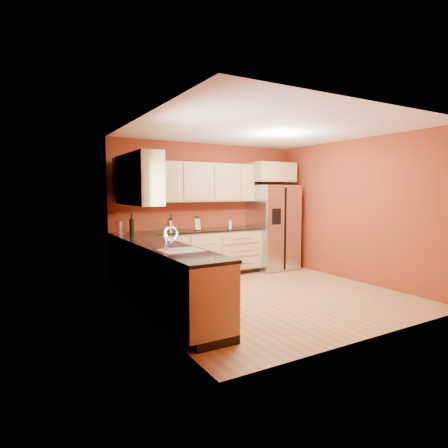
{
  "coord_description": "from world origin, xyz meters",
  "views": [
    {
      "loc": [
        -3.52,
        -4.7,
        1.65
      ],
      "look_at": [
        -0.27,
        0.9,
        1.08
      ],
      "focal_mm": 30.0,
      "sensor_mm": 36.0,
      "label": 1
    }
  ],
  "objects_px": {
    "wine_bottle_a": "(132,224)",
    "soap_dispenser": "(230,224)",
    "refrigerator": "(273,227)",
    "knife_block": "(197,225)",
    "canister_left": "(120,228)"
  },
  "relations": [
    {
      "from": "wine_bottle_a",
      "to": "soap_dispenser",
      "type": "distance_m",
      "value": 1.99
    },
    {
      "from": "refrigerator",
      "to": "wine_bottle_a",
      "type": "xyz_separation_m",
      "value": [
        -3.04,
        -0.01,
        0.21
      ]
    },
    {
      "from": "knife_block",
      "to": "soap_dispenser",
      "type": "bearing_deg",
      "value": -0.08
    },
    {
      "from": "refrigerator",
      "to": "wine_bottle_a",
      "type": "distance_m",
      "value": 3.04
    },
    {
      "from": "wine_bottle_a",
      "to": "knife_block",
      "type": "relative_size",
      "value": 1.69
    },
    {
      "from": "canister_left",
      "to": "soap_dispenser",
      "type": "xyz_separation_m",
      "value": [
        2.15,
        -0.1,
        -0.02
      ]
    },
    {
      "from": "canister_left",
      "to": "soap_dispenser",
      "type": "relative_size",
      "value": 1.22
    },
    {
      "from": "soap_dispenser",
      "to": "refrigerator",
      "type": "bearing_deg",
      "value": -1.04
    },
    {
      "from": "knife_block",
      "to": "soap_dispenser",
      "type": "xyz_separation_m",
      "value": [
        0.74,
        0.01,
        -0.02
      ]
    },
    {
      "from": "canister_left",
      "to": "knife_block",
      "type": "bearing_deg",
      "value": -4.27
    },
    {
      "from": "canister_left",
      "to": "wine_bottle_a",
      "type": "xyz_separation_m",
      "value": [
        0.16,
        -0.13,
        0.07
      ]
    },
    {
      "from": "refrigerator",
      "to": "canister_left",
      "type": "distance_m",
      "value": 3.2
    },
    {
      "from": "knife_block",
      "to": "soap_dispenser",
      "type": "distance_m",
      "value": 0.74
    },
    {
      "from": "refrigerator",
      "to": "soap_dispenser",
      "type": "xyz_separation_m",
      "value": [
        -1.05,
        0.02,
        0.12
      ]
    },
    {
      "from": "wine_bottle_a",
      "to": "refrigerator",
      "type": "bearing_deg",
      "value": 0.23
    }
  ]
}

